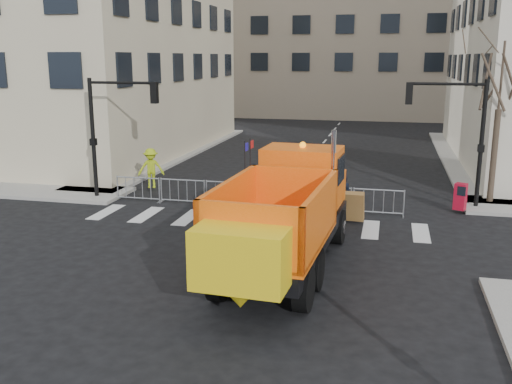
% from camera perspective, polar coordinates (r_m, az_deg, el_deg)
% --- Properties ---
extents(ground, '(120.00, 120.00, 0.00)m').
position_cam_1_polar(ground, '(17.21, -3.90, -8.05)').
color(ground, black).
rests_on(ground, ground).
extents(sidewalk_back, '(64.00, 5.00, 0.15)m').
position_cam_1_polar(sidewalk_back, '(25.05, 1.80, -0.98)').
color(sidewalk_back, gray).
rests_on(sidewalk_back, ground).
extents(building_far, '(30.00, 18.00, 24.00)m').
position_cam_1_polar(building_far, '(67.71, 9.62, 18.01)').
color(building_far, '#B8A38C').
rests_on(building_far, ground).
extents(traffic_light_left, '(0.18, 0.18, 5.40)m').
position_cam_1_polar(traffic_light_left, '(26.38, -15.96, 5.06)').
color(traffic_light_left, black).
rests_on(traffic_light_left, ground).
extents(traffic_light_right, '(0.18, 0.18, 5.40)m').
position_cam_1_polar(traffic_light_right, '(25.32, 21.59, 4.31)').
color(traffic_light_right, black).
rests_on(traffic_light_right, ground).
extents(crowd_barriers, '(12.60, 0.60, 1.10)m').
position_cam_1_polar(crowd_barriers, '(24.24, -0.35, -0.30)').
color(crowd_barriers, '#9EA0A5').
rests_on(crowd_barriers, ground).
extents(street_tree, '(3.00, 3.00, 7.50)m').
position_cam_1_polar(street_tree, '(26.29, 23.01, 6.80)').
color(street_tree, '#382B21').
rests_on(street_tree, ground).
extents(plow_truck, '(3.67, 10.74, 4.11)m').
position_cam_1_polar(plow_truck, '(16.77, 2.92, -2.03)').
color(plow_truck, black).
rests_on(plow_truck, ground).
extents(cop_a, '(0.66, 0.45, 1.77)m').
position_cam_1_polar(cop_a, '(23.00, 8.66, -0.35)').
color(cop_a, black).
rests_on(cop_a, ground).
extents(cop_b, '(1.01, 0.79, 2.03)m').
position_cam_1_polar(cop_b, '(21.72, 2.76, -0.67)').
color(cop_b, black).
rests_on(cop_b, ground).
extents(cop_c, '(1.10, 0.89, 1.75)m').
position_cam_1_polar(cop_c, '(22.49, 2.63, -0.55)').
color(cop_c, black).
rests_on(cop_c, ground).
extents(worker, '(1.40, 1.10, 1.90)m').
position_cam_1_polar(worker, '(27.68, -10.45, 2.36)').
color(worker, '#A1B915').
rests_on(worker, sidewalk_back).
extents(newspaper_box, '(0.57, 0.54, 1.10)m').
position_cam_1_polar(newspaper_box, '(24.80, 19.76, -0.43)').
color(newspaper_box, '#AE0D25').
rests_on(newspaper_box, sidewalk_back).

